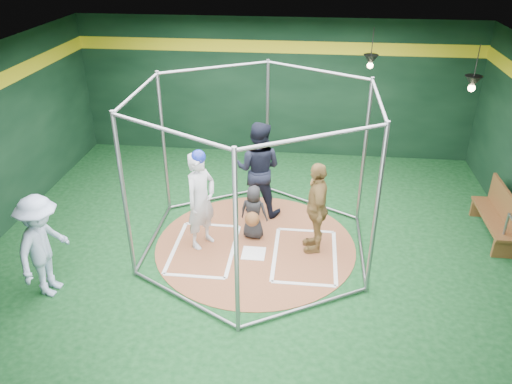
# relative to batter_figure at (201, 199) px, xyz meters

# --- Properties ---
(room_shell) EXTENTS (10.10, 9.10, 3.53)m
(room_shell) POSITION_rel_batter_figure_xyz_m (1.00, 0.08, 0.78)
(room_shell) COLOR #0B3314
(room_shell) RESTS_ON ground
(clay_disc) EXTENTS (3.80, 3.80, 0.01)m
(clay_disc) POSITION_rel_batter_figure_xyz_m (1.00, 0.07, -0.97)
(clay_disc) COLOR brown
(clay_disc) RESTS_ON ground
(home_plate) EXTENTS (0.43, 0.43, 0.01)m
(home_plate) POSITION_rel_batter_figure_xyz_m (1.00, -0.23, -0.96)
(home_plate) COLOR white
(home_plate) RESTS_ON clay_disc
(batter_box_left) EXTENTS (1.17, 1.77, 0.01)m
(batter_box_left) POSITION_rel_batter_figure_xyz_m (0.05, -0.18, -0.96)
(batter_box_left) COLOR white
(batter_box_left) RESTS_ON clay_disc
(batter_box_right) EXTENTS (1.17, 1.77, 0.01)m
(batter_box_right) POSITION_rel_batter_figure_xyz_m (1.95, -0.18, -0.96)
(batter_box_right) COLOR white
(batter_box_right) RESTS_ON clay_disc
(batting_cage) EXTENTS (4.05, 4.67, 3.00)m
(batting_cage) POSITION_rel_batter_figure_xyz_m (1.00, 0.07, 0.52)
(batting_cage) COLOR gray
(batting_cage) RESTS_ON ground
(pendant_lamp_near) EXTENTS (0.34, 0.34, 0.90)m
(pendant_lamp_near) POSITION_rel_batter_figure_xyz_m (3.20, 3.67, 1.77)
(pendant_lamp_near) COLOR black
(pendant_lamp_near) RESTS_ON room_shell
(pendant_lamp_far) EXTENTS (0.34, 0.34, 0.90)m
(pendant_lamp_far) POSITION_rel_batter_figure_xyz_m (5.00, 2.07, 1.77)
(pendant_lamp_far) COLOR black
(pendant_lamp_far) RESTS_ON room_shell
(batter_figure) EXTENTS (0.74, 0.82, 1.95)m
(batter_figure) POSITION_rel_batter_figure_xyz_m (0.00, 0.00, 0.00)
(batter_figure) COLOR silver
(batter_figure) RESTS_ON clay_disc
(visitor_leopard) EXTENTS (0.53, 1.07, 1.76)m
(visitor_leopard) POSITION_rel_batter_figure_xyz_m (2.11, 0.09, -0.08)
(visitor_leopard) COLOR #B18B4B
(visitor_leopard) RESTS_ON clay_disc
(catcher_figure) EXTENTS (0.58, 0.60, 1.09)m
(catcher_figure) POSITION_rel_batter_figure_xyz_m (0.93, 0.34, -0.42)
(catcher_figure) COLOR black
(catcher_figure) RESTS_ON clay_disc
(umpire) EXTENTS (1.08, 0.90, 2.01)m
(umpire) POSITION_rel_batter_figure_xyz_m (0.91, 1.32, 0.04)
(umpire) COLOR black
(umpire) RESTS_ON clay_disc
(bystander_blue) EXTENTS (0.78, 1.22, 1.78)m
(bystander_blue) POSITION_rel_batter_figure_xyz_m (-2.21, -1.65, -0.08)
(bystander_blue) COLOR #A6B9DC
(bystander_blue) RESTS_ON ground
(dugout_bench) EXTENTS (0.39, 1.68, 0.98)m
(dugout_bench) POSITION_rel_batter_figure_xyz_m (5.62, 0.94, -0.48)
(dugout_bench) COLOR brown
(dugout_bench) RESTS_ON ground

